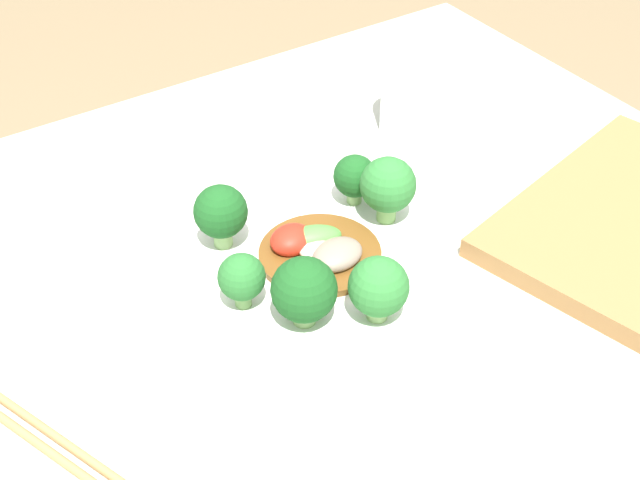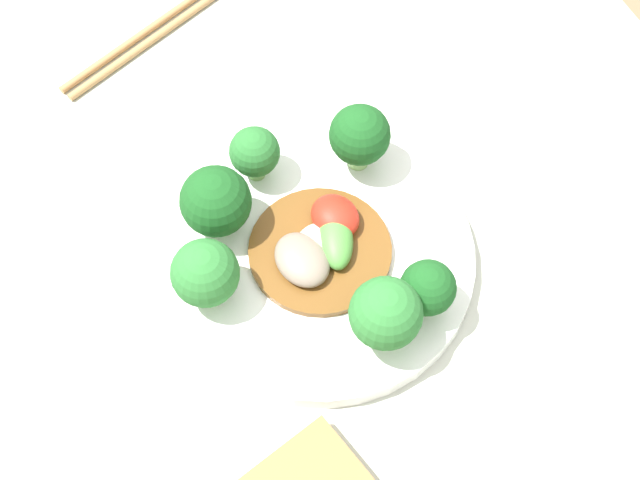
# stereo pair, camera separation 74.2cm
# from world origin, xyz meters

# --- Properties ---
(plate) EXTENTS (0.24, 0.24, 0.02)m
(plate) POSITION_xyz_m (-0.03, 0.03, 0.71)
(plate) COLOR white
(plate) RESTS_ON table
(broccoli_northeast) EXTENTS (0.06, 0.06, 0.06)m
(broccoli_northeast) POSITION_xyz_m (0.02, 0.09, 0.75)
(broccoli_northeast) COLOR #89B76B
(broccoli_northeast) RESTS_ON plate
(broccoli_north) EXTENTS (0.05, 0.05, 0.06)m
(broccoli_north) POSITION_xyz_m (-0.03, 0.12, 0.75)
(broccoli_north) COLOR #89B76B
(broccoli_north) RESTS_ON plate
(broccoli_east) EXTENTS (0.04, 0.04, 0.05)m
(broccoli_east) POSITION_xyz_m (0.05, 0.04, 0.75)
(broccoli_east) COLOR #70A356
(broccoli_east) RESTS_ON plate
(broccoli_southwest) EXTENTS (0.04, 0.04, 0.05)m
(broccoli_southwest) POSITION_xyz_m (-0.11, -0.03, 0.75)
(broccoli_southwest) COLOR #89B76B
(broccoli_southwest) RESTS_ON plate
(broccoli_southeast) EXTENTS (0.05, 0.05, 0.06)m
(broccoli_southeast) POSITION_xyz_m (0.03, -0.04, 0.75)
(broccoli_southeast) COLOR #89B76B
(broccoli_southeast) RESTS_ON plate
(broccoli_west) EXTENTS (0.05, 0.05, 0.07)m
(broccoli_west) POSITION_xyz_m (-0.12, 0.01, 0.76)
(broccoli_west) COLOR #7AAD5B
(broccoli_west) RESTS_ON plate
(stirfry_center) EXTENTS (0.11, 0.11, 0.03)m
(stirfry_center) POSITION_xyz_m (-0.03, 0.02, 0.73)
(stirfry_center) COLOR brown
(stirfry_center) RESTS_ON plate
(drinking_glass) EXTENTS (0.07, 0.07, 0.10)m
(drinking_glass) POSITION_xyz_m (-0.25, -0.12, 0.75)
(drinking_glass) COLOR silver
(drinking_glass) RESTS_ON table
(chopsticks) EXTENTS (0.09, 0.20, 0.01)m
(chopsticks) POSITION_xyz_m (0.25, 0.06, 0.71)
(chopsticks) COLOR #AD7F4C
(chopsticks) RESTS_ON table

